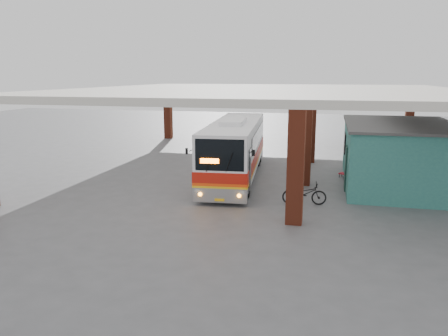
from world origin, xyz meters
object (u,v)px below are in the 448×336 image
at_px(coach_bus, 235,148).
at_px(motorcycle, 304,193).
at_px(red_chair, 345,171).
at_px(pedestrian, 239,180).

bearing_deg(coach_bus, motorcycle, -52.27).
xyz_separation_m(coach_bus, red_chair, (5.74, 1.35, -1.24)).
bearing_deg(red_chair, pedestrian, -106.89).
bearing_deg(motorcycle, pedestrian, 79.88).
distance_m(coach_bus, red_chair, 6.02).
height_order(motorcycle, red_chair, motorcycle).
xyz_separation_m(pedestrian, red_chair, (4.71, 5.38, -0.51)).
relative_size(coach_bus, pedestrian, 6.46).
bearing_deg(pedestrian, motorcycle, 167.03).
relative_size(coach_bus, red_chair, 14.55).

